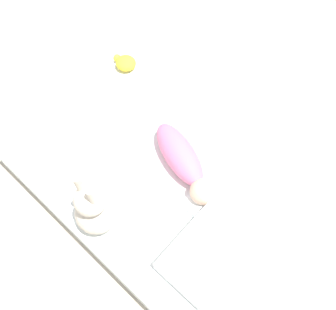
{
  "coord_description": "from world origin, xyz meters",
  "views": [
    {
      "loc": [
        -0.61,
        0.6,
        1.65
      ],
      "look_at": [
        -0.04,
        -0.04,
        0.24
      ],
      "focal_mm": 35.0,
      "sensor_mm": 36.0,
      "label": 1
    }
  ],
  "objects_px": {
    "pillow": "(210,256)",
    "bunny_plush": "(95,209)",
    "swaddled_baby": "(184,161)",
    "turtle_plush": "(125,63)"
  },
  "relations": [
    {
      "from": "pillow",
      "to": "bunny_plush",
      "type": "height_order",
      "value": "bunny_plush"
    },
    {
      "from": "swaddled_baby",
      "to": "bunny_plush",
      "type": "distance_m",
      "value": 0.49
    },
    {
      "from": "swaddled_baby",
      "to": "pillow",
      "type": "xyz_separation_m",
      "value": [
        -0.38,
        0.27,
        -0.03
      ]
    },
    {
      "from": "swaddled_baby",
      "to": "turtle_plush",
      "type": "height_order",
      "value": "swaddled_baby"
    },
    {
      "from": "swaddled_baby",
      "to": "bunny_plush",
      "type": "relative_size",
      "value": 1.3
    },
    {
      "from": "swaddled_baby",
      "to": "turtle_plush",
      "type": "xyz_separation_m",
      "value": [
        0.73,
        -0.31,
        -0.03
      ]
    },
    {
      "from": "pillow",
      "to": "bunny_plush",
      "type": "bearing_deg",
      "value": 22.08
    },
    {
      "from": "turtle_plush",
      "to": "bunny_plush",
      "type": "bearing_deg",
      "value": 128.73
    },
    {
      "from": "pillow",
      "to": "turtle_plush",
      "type": "xyz_separation_m",
      "value": [
        1.11,
        -0.58,
        -0.0
      ]
    },
    {
      "from": "swaddled_baby",
      "to": "pillow",
      "type": "bearing_deg",
      "value": -14.88
    }
  ]
}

